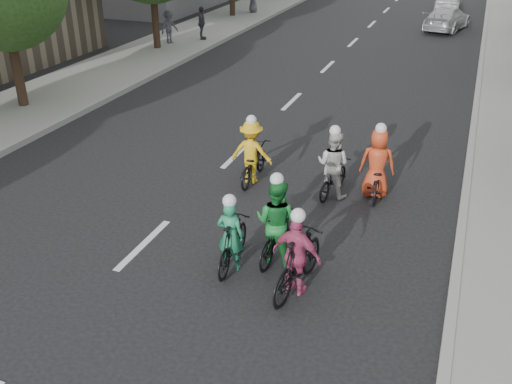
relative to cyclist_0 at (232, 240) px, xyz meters
The scene contains 14 objects.
ground 2.08m from the cyclist_0, behind, with size 120.00×120.00×0.00m, color black.
sidewalk_left 14.17m from the cyclist_0, 134.91° to the left, with size 4.00×80.00×0.15m, color gray.
curb_left 12.87m from the cyclist_0, 128.74° to the left, with size 0.18×80.00×0.18m, color #999993.
curb_right 10.83m from the cyclist_0, 68.01° to the left, with size 0.18×80.00×0.18m, color #999993.
cyclist_0 is the anchor object (origin of this frame).
cyclist_1 0.90m from the cyclist_0, 36.90° to the left, with size 0.89×1.72×1.88m.
cyclist_2 4.45m from the cyclist_0, 63.12° to the left, with size 0.88×1.80×1.83m.
cyclist_3 3.76m from the cyclist_0, 105.41° to the left, with size 1.06×1.79×1.75m.
cyclist_4 1.42m from the cyclist_0, 12.25° to the right, with size 0.96×1.97×1.71m.
cyclist_5 3.76m from the cyclist_0, 73.84° to the left, with size 0.87×1.59×1.77m.
follow_car_lead 24.92m from the cyclist_0, 85.27° to the left, with size 1.70×4.19×1.22m, color silver.
follow_car_trail 31.45m from the cyclist_0, 87.06° to the left, with size 1.50×3.72×1.27m, color white.
spectator_0 18.99m from the cyclist_0, 122.11° to the left, with size 0.99×0.57×1.53m, color #52505E.
spectator_1 19.58m from the cyclist_0, 117.39° to the left, with size 0.92×0.38×1.57m, color #464551.
Camera 1 is at (5.69, -8.42, 6.29)m, focal length 40.00 mm.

